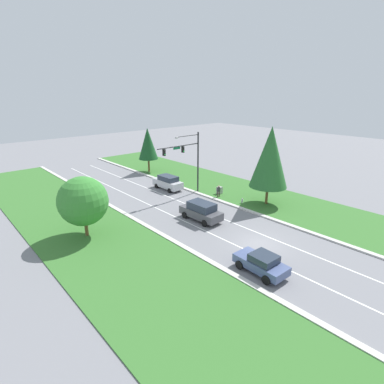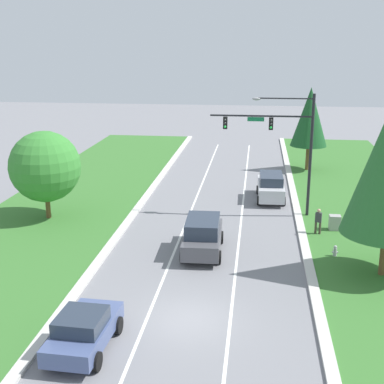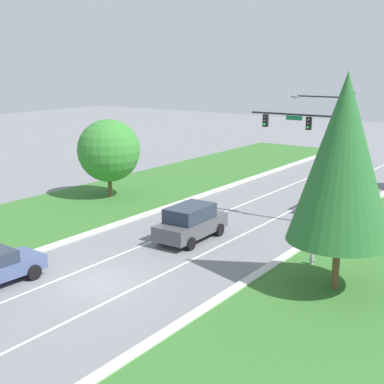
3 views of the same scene
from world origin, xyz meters
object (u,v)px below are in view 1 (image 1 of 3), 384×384
(conifer_near_right_tree, at_px, (270,157))
(conifer_far_right_tree, at_px, (148,144))
(silver_suv, at_px, (168,182))
(fire_hydrant, at_px, (242,201))
(slate_blue_sedan, at_px, (261,263))
(pedestrian, at_px, (219,191))
(traffic_signal_mast, at_px, (188,155))
(graphite_suv, at_px, (201,211))
(oak_near_left_tree, at_px, (83,201))
(utility_cabinet, at_px, (219,190))

(conifer_near_right_tree, relative_size, conifer_far_right_tree, 1.26)
(silver_suv, relative_size, conifer_near_right_tree, 0.51)
(silver_suv, distance_m, fire_hydrant, 11.43)
(slate_blue_sedan, bearing_deg, pedestrian, 56.70)
(traffic_signal_mast, bearing_deg, conifer_far_right_tree, 77.80)
(traffic_signal_mast, xyz_separation_m, conifer_far_right_tree, (2.95, 13.65, -0.51))
(slate_blue_sedan, xyz_separation_m, graphite_suv, (3.54, 10.43, 0.22))
(silver_suv, height_order, oak_near_left_tree, oak_near_left_tree)
(pedestrian, bearing_deg, slate_blue_sedan, 69.60)
(conifer_far_right_tree, bearing_deg, utility_cabinet, -88.65)
(pedestrian, distance_m, conifer_near_right_tree, 8.06)
(graphite_suv, distance_m, pedestrian, 7.74)
(traffic_signal_mast, distance_m, conifer_near_right_tree, 10.55)
(oak_near_left_tree, xyz_separation_m, conifer_far_right_tree, (18.48, 16.35, 1.35))
(traffic_signal_mast, relative_size, conifer_near_right_tree, 0.86)
(fire_hydrant, bearing_deg, oak_near_left_tree, 166.29)
(utility_cabinet, height_order, oak_near_left_tree, oak_near_left_tree)
(oak_near_left_tree, bearing_deg, fire_hydrant, -13.71)
(silver_suv, relative_size, fire_hydrant, 7.02)
(silver_suv, xyz_separation_m, pedestrian, (2.77, -7.38, -0.09))
(pedestrian, distance_m, conifer_far_right_tree, 17.78)
(conifer_near_right_tree, bearing_deg, utility_cabinet, 102.80)
(traffic_signal_mast, relative_size, conifer_far_right_tree, 1.09)
(traffic_signal_mast, distance_m, graphite_suv, 9.74)
(slate_blue_sedan, relative_size, utility_cabinet, 4.24)
(silver_suv, height_order, conifer_near_right_tree, conifer_near_right_tree)
(graphite_suv, bearing_deg, traffic_signal_mast, 56.45)
(traffic_signal_mast, relative_size, utility_cabinet, 8.21)
(graphite_suv, height_order, conifer_near_right_tree, conifer_near_right_tree)
(traffic_signal_mast, relative_size, fire_hydrant, 11.89)
(traffic_signal_mast, distance_m, silver_suv, 5.84)
(graphite_suv, distance_m, conifer_far_right_tree, 22.68)
(silver_suv, xyz_separation_m, conifer_far_right_tree, (3.52, 9.92, 3.94))
(traffic_signal_mast, bearing_deg, utility_cabinet, -39.66)
(utility_cabinet, relative_size, conifer_far_right_tree, 0.13)
(traffic_signal_mast, bearing_deg, pedestrian, -58.90)
(slate_blue_sedan, relative_size, pedestrian, 2.54)
(silver_suv, height_order, slate_blue_sedan, silver_suv)
(utility_cabinet, distance_m, conifer_near_right_tree, 8.70)
(graphite_suv, height_order, conifer_far_right_tree, conifer_far_right_tree)
(utility_cabinet, xyz_separation_m, pedestrian, (-1.14, -0.88, 0.43))
(pedestrian, bearing_deg, conifer_far_right_tree, -76.80)
(pedestrian, xyz_separation_m, conifer_near_right_tree, (2.63, -5.71, 5.04))
(pedestrian, height_order, fire_hydrant, pedestrian)
(utility_cabinet, bearing_deg, silver_suv, 121.01)
(conifer_near_right_tree, height_order, oak_near_left_tree, conifer_near_right_tree)
(conifer_near_right_tree, xyz_separation_m, oak_near_left_tree, (-20.37, 6.66, -2.36))
(pedestrian, xyz_separation_m, conifer_far_right_tree, (0.75, 17.30, 4.03))
(silver_suv, height_order, pedestrian, silver_suv)
(graphite_suv, relative_size, utility_cabinet, 4.93)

